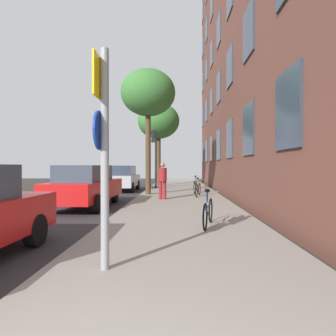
{
  "coord_description": "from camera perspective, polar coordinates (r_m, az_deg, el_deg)",
  "views": [
    {
      "loc": [
        0.96,
        -0.94,
        1.6
      ],
      "look_at": [
        0.51,
        13.14,
        1.51
      ],
      "focal_mm": 30.87,
      "sensor_mm": 36.0,
      "label": 1
    }
  ],
  "objects": [
    {
      "name": "tree_near",
      "position": [
        15.65,
        -3.95,
        14.41
      ],
      "size": [
        2.86,
        2.86,
        6.54
      ],
      "color": "#4C3823",
      "rests_on": "sidewalk"
    },
    {
      "name": "tree_far",
      "position": [
        22.6,
        -1.88,
        9.14
      ],
      "size": [
        3.22,
        3.22,
        6.33
      ],
      "color": "#4C3823",
      "rests_on": "sidewalk"
    },
    {
      "name": "car_1",
      "position": [
        11.62,
        -15.91,
        -3.38
      ],
      "size": [
        1.93,
        4.55,
        1.62
      ],
      "color": "red",
      "rests_on": "road_asphalt"
    },
    {
      "name": "bicycle_0",
      "position": [
        7.24,
        7.9,
        -8.54
      ],
      "size": [
        0.54,
        1.64,
        0.93
      ],
      "color": "black",
      "rests_on": "sidewalk"
    },
    {
      "name": "sign_post",
      "position": [
        4.25,
        -12.71,
        5.08
      ],
      "size": [
        0.15,
        0.6,
        3.16
      ],
      "color": "gray",
      "rests_on": "sidewalk"
    },
    {
      "name": "bicycle_2",
      "position": [
        16.09,
        5.54,
        -3.56
      ],
      "size": [
        0.5,
        1.74,
        0.96
      ],
      "color": "black",
      "rests_on": "sidewalk"
    },
    {
      "name": "road_asphalt",
      "position": [
        16.93,
        -17.07,
        -5.04
      ],
      "size": [
        7.0,
        38.0,
        0.01
      ],
      "primitive_type": "cube",
      "color": "#2D2D30",
      "rests_on": "ground"
    },
    {
      "name": "pedestrian_0",
      "position": [
        12.89,
        -1.07,
        -2.03
      ],
      "size": [
        0.45,
        0.45,
        1.64
      ],
      "color": "maroon",
      "rests_on": "sidewalk"
    },
    {
      "name": "ground_plane",
      "position": [
        16.37,
        -10.07,
        -5.23
      ],
      "size": [
        41.8,
        41.8,
        0.0
      ],
      "primitive_type": "plane",
      "color": "#332D28"
    },
    {
      "name": "bicycle_1",
      "position": [
        14.26,
        5.94,
        -4.16
      ],
      "size": [
        0.5,
        1.54,
        0.91
      ],
      "color": "black",
      "rests_on": "sidewalk"
    },
    {
      "name": "traffic_light",
      "position": [
        19.39,
        -2.73,
        3.92
      ],
      "size": [
        0.43,
        0.24,
        3.92
      ],
      "color": "black",
      "rests_on": "sidewalk"
    },
    {
      "name": "car_2",
      "position": [
        18.66,
        -9.04,
        -1.96
      ],
      "size": [
        1.82,
        4.01,
        1.62
      ],
      "color": "#B7B7BC",
      "rests_on": "road_asphalt"
    },
    {
      "name": "sidewalk",
      "position": [
        16.02,
        2.33,
        -5.14
      ],
      "size": [
        4.2,
        38.0,
        0.12
      ],
      "primitive_type": "cube",
      "color": "gray",
      "rests_on": "ground"
    }
  ]
}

